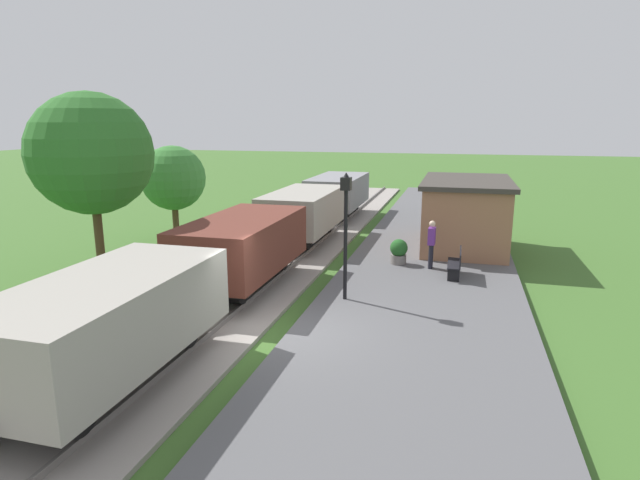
% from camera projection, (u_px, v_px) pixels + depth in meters
% --- Properties ---
extents(ground_plane, '(160.00, 160.00, 0.00)m').
position_uv_depth(ground_plane, '(280.00, 341.00, 12.91)').
color(ground_plane, '#3D6628').
extents(platform_slab, '(6.00, 60.00, 0.25)m').
position_uv_depth(platform_slab, '(410.00, 350.00, 12.07)').
color(platform_slab, '#565659').
rests_on(platform_slab, ground).
extents(track_ballast, '(3.80, 60.00, 0.12)m').
position_uv_depth(track_ballast, '(193.00, 329.00, 13.51)').
color(track_ballast, gray).
rests_on(track_ballast, ground).
extents(rail_near, '(0.07, 60.00, 0.14)m').
position_uv_depth(rail_near, '(218.00, 327.00, 13.29)').
color(rail_near, slate).
rests_on(rail_near, track_ballast).
extents(rail_far, '(0.07, 60.00, 0.14)m').
position_uv_depth(rail_far, '(168.00, 321.00, 13.66)').
color(rail_far, slate).
rests_on(rail_far, track_ballast).
extents(freight_train, '(2.50, 26.00, 2.12)m').
position_uv_depth(freight_train, '(278.00, 229.00, 19.51)').
color(freight_train, gray).
rests_on(freight_train, rail_near).
extents(station_hut, '(3.50, 5.80, 2.78)m').
position_uv_depth(station_hut, '(465.00, 213.00, 21.36)').
color(station_hut, '#9E6B4C').
rests_on(station_hut, platform_slab).
extents(bench_near_hut, '(0.42, 1.50, 0.91)m').
position_uv_depth(bench_near_hut, '(456.00, 263.00, 17.31)').
color(bench_near_hut, black).
rests_on(bench_near_hut, platform_slab).
extents(person_waiting, '(0.26, 0.39, 1.71)m').
position_uv_depth(person_waiting, '(431.00, 242.00, 18.20)').
color(person_waiting, black).
rests_on(person_waiting, platform_slab).
extents(potted_planter, '(0.64, 0.64, 0.92)m').
position_uv_depth(potted_planter, '(399.00, 251.00, 18.86)').
color(potted_planter, slate).
rests_on(potted_planter, platform_slab).
extents(lamp_post_near, '(0.28, 0.28, 3.70)m').
position_uv_depth(lamp_post_near, '(346.00, 213.00, 14.64)').
color(lamp_post_near, black).
rests_on(lamp_post_near, platform_slab).
extents(tree_trackside_mid, '(3.82, 3.82, 6.26)m').
position_uv_depth(tree_trackside_mid, '(91.00, 154.00, 16.24)').
color(tree_trackside_mid, '#4C3823').
rests_on(tree_trackside_mid, ground).
extents(tree_trackside_far, '(2.86, 2.86, 4.31)m').
position_uv_depth(tree_trackside_far, '(173.00, 178.00, 23.05)').
color(tree_trackside_far, '#4C3823').
rests_on(tree_trackside_far, ground).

